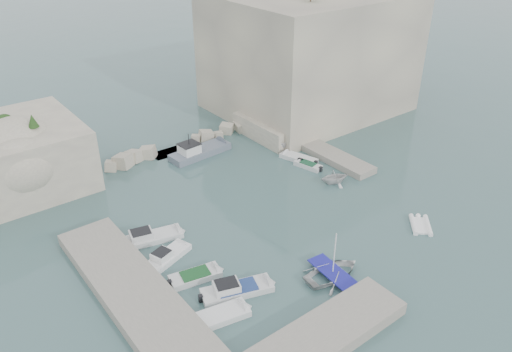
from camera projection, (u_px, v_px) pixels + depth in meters
ground at (293, 226)px, 49.63m from camera, size 400.00×400.00×0.00m
cliff_east at (309, 53)px, 73.65m from camera, size 26.00×22.00×17.00m
cliff_terrace at (278, 125)px, 68.40m from camera, size 8.00×10.00×2.50m
outcrop_west at (6, 159)px, 54.55m from camera, size 16.00×14.00×7.00m
quay_west at (140, 300)px, 39.60m from camera, size 5.00×24.00×1.10m
quay_south at (303, 348)px, 35.38m from camera, size 18.00×4.00×1.10m
ledge_east at (321, 150)px, 63.54m from camera, size 3.00×16.00×0.80m
breakwater at (174, 146)px, 63.97m from camera, size 28.00×3.00×1.40m
motorboat_a at (151, 240)px, 47.50m from camera, size 6.76×3.36×1.40m
motorboat_b at (168, 259)px, 45.00m from camera, size 5.44×3.26×1.40m
motorboat_c at (196, 279)px, 42.69m from camera, size 5.07×2.65×0.70m
motorboat_d at (237, 293)px, 41.18m from camera, size 6.82×3.87×1.40m
motorboat_e at (223, 317)px, 38.75m from camera, size 4.82×2.70×0.70m
rowboat at (332, 276)px, 42.96m from camera, size 5.64×4.25×1.10m
inflatable_dinghy at (420, 226)px, 49.48m from camera, size 3.82×3.82×0.44m
tender_east_a at (334, 183)px, 57.07m from camera, size 4.14×3.85×1.78m
tender_east_b at (308, 167)px, 60.36m from camera, size 2.14×3.97×0.70m
tender_east_c at (299, 160)px, 62.00m from camera, size 3.05×5.45×0.70m
tender_east_d at (290, 148)px, 65.12m from camera, size 4.74×1.90×1.81m
work_boat at (200, 155)px, 63.29m from camera, size 9.04×3.26×2.20m
rowboat_mast at (335, 252)px, 41.67m from camera, size 0.10×0.10×4.20m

